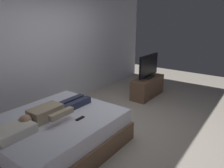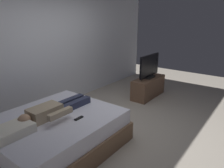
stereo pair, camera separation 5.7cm
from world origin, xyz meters
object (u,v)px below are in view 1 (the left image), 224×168
Objects in this scene: pillow at (14,131)px; remote at (80,118)px; bed at (56,133)px; person at (54,110)px; tv at (149,67)px; tv_stand at (148,87)px.

pillow reaches higher than remote.
bed is 0.72m from pillow.
person is 1.43× the size of tv.
person is 8.40× the size of remote.
remote reaches higher than bed.
person reaches higher than pillow.
remote is (0.15, -0.40, -0.07)m from person.
remote is at bearing -23.06° from pillow.
bed reaches higher than tv_stand.
bed is at bearing 178.60° from tv.
tv is at bearing -1.40° from bed.
tv_stand is (2.86, -0.13, -0.37)m from person.
person is 1.15× the size of tv_stand.
remote is (0.18, -0.35, 0.29)m from bed.
bed is 2.18× the size of tv.
pillow is at bearing 156.94° from remote.
pillow is 3.55m from tv_stand.
pillow is at bearing 178.85° from tv_stand.
bed is at bearing 178.60° from tv_stand.
person is (0.03, 0.06, 0.36)m from bed.
tv_stand is (2.89, -0.07, -0.01)m from bed.
remote is at bearing -69.53° from person.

